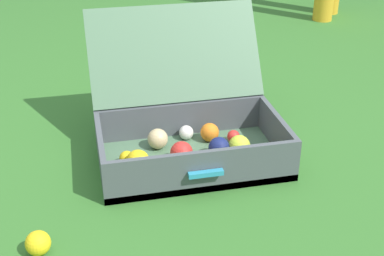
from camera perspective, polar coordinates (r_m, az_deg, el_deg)
ground_plane at (r=1.80m, az=-1.99°, el=-4.48°), size 16.00×16.00×0.00m
open_suitcase at (r=1.84m, az=-0.57°, el=0.21°), size 0.63×0.60×0.46m
stray_ball_on_grass at (r=1.50m, az=-16.20°, el=-11.78°), size 0.07×0.07×0.07m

